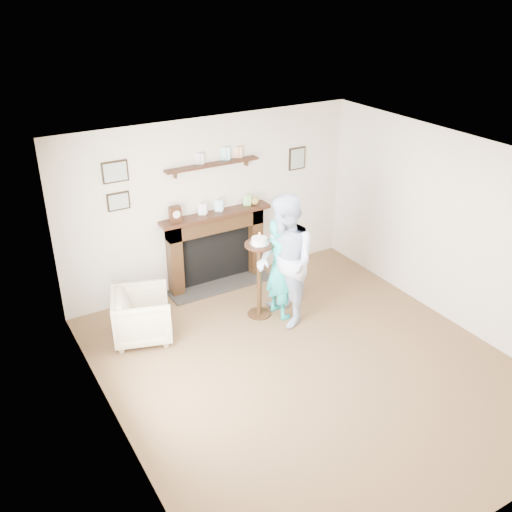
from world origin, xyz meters
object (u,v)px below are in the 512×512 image
Objects in this scene: man at (284,320)px; woman at (279,314)px; armchair at (144,337)px; pedestal_table at (259,265)px.

man is 1.24× the size of woman.
man reaches higher than woman.
armchair is at bearing 73.77° from woman.
woman is at bearing -26.68° from pedestal_table.
armchair is 0.41× the size of man.
pedestal_table is at bearing 59.71° from woman.
man is at bearing -54.23° from pedestal_table.
armchair is at bearing -99.22° from man.
armchair is 1.85m from woman.
armchair is 0.59× the size of pedestal_table.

